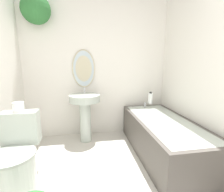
{
  "coord_description": "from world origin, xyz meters",
  "views": [
    {
      "loc": [
        -0.23,
        -0.38,
        1.25
      ],
      "look_at": [
        0.09,
        1.48,
        0.86
      ],
      "focal_mm": 26.0,
      "sensor_mm": 36.0,
      "label": 1
    }
  ],
  "objects_px": {
    "toilet": "(16,161)",
    "bathtub": "(163,136)",
    "shampoo_bottle": "(150,98)",
    "toilet_paper_roll": "(19,107)",
    "pedestal_sink": "(85,109)"
  },
  "relations": [
    {
      "from": "toilet",
      "to": "toilet_paper_roll",
      "type": "xyz_separation_m",
      "value": [
        0.0,
        0.21,
        0.5
      ]
    },
    {
      "from": "pedestal_sink",
      "to": "toilet_paper_roll",
      "type": "xyz_separation_m",
      "value": [
        -0.69,
        -0.7,
        0.25
      ]
    },
    {
      "from": "shampoo_bottle",
      "to": "toilet_paper_roll",
      "type": "relative_size",
      "value": 1.8
    },
    {
      "from": "bathtub",
      "to": "toilet_paper_roll",
      "type": "distance_m",
      "value": 1.82
    },
    {
      "from": "shampoo_bottle",
      "to": "toilet_paper_roll",
      "type": "xyz_separation_m",
      "value": [
        -1.79,
        -0.75,
        0.13
      ]
    },
    {
      "from": "bathtub",
      "to": "shampoo_bottle",
      "type": "distance_m",
      "value": 0.74
    },
    {
      "from": "toilet",
      "to": "pedestal_sink",
      "type": "height_order",
      "value": "pedestal_sink"
    },
    {
      "from": "toilet",
      "to": "bathtub",
      "type": "bearing_deg",
      "value": 11.15
    },
    {
      "from": "pedestal_sink",
      "to": "shampoo_bottle",
      "type": "xyz_separation_m",
      "value": [
        1.1,
        0.05,
        0.12
      ]
    },
    {
      "from": "bathtub",
      "to": "toilet_paper_roll",
      "type": "height_order",
      "value": "toilet_paper_roll"
    },
    {
      "from": "shampoo_bottle",
      "to": "bathtub",
      "type": "bearing_deg",
      "value": -95.5
    },
    {
      "from": "toilet",
      "to": "bathtub",
      "type": "relative_size",
      "value": 0.47
    },
    {
      "from": "pedestal_sink",
      "to": "shampoo_bottle",
      "type": "distance_m",
      "value": 1.11
    },
    {
      "from": "pedestal_sink",
      "to": "toilet_paper_roll",
      "type": "distance_m",
      "value": 1.02
    },
    {
      "from": "pedestal_sink",
      "to": "shampoo_bottle",
      "type": "bearing_deg",
      "value": 2.56
    }
  ]
}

